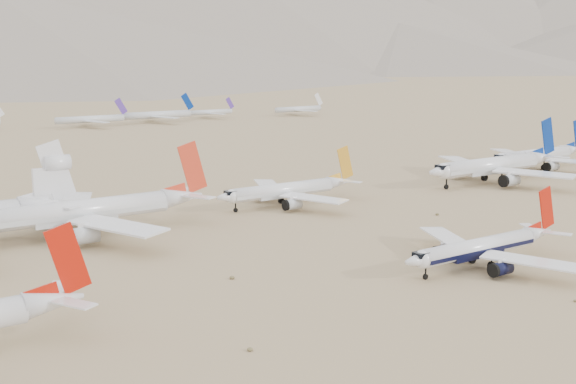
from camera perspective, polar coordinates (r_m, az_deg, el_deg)
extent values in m
plane|color=#9A7C5A|center=(138.32, 9.68, -6.17)|extent=(7000.00, 7000.00, 0.00)
cylinder|color=white|center=(142.31, 14.79, -4.24)|extent=(28.99, 3.43, 3.43)
cube|color=black|center=(142.43, 14.78, -4.41)|extent=(28.41, 3.48, 0.77)
sphere|color=white|center=(132.11, 10.59, -5.24)|extent=(3.43, 3.43, 3.43)
cube|color=black|center=(131.50, 10.45, -4.88)|extent=(2.40, 2.23, 0.86)
cone|color=white|center=(155.81, 19.19, -3.07)|extent=(7.25, 3.43, 3.43)
cube|color=white|center=(137.98, 18.57, -5.19)|extent=(11.20, 17.64, 0.54)
cube|color=white|center=(154.92, 20.49, -3.08)|extent=(4.60, 6.02, 0.21)
cylinder|color=black|center=(137.29, 16.53, -5.82)|extent=(4.03, 2.47, 2.47)
cube|color=white|center=(150.68, 12.46, -3.52)|extent=(11.20, 17.64, 0.54)
cube|color=white|center=(158.75, 18.55, -2.62)|extent=(4.60, 6.02, 0.21)
cylinder|color=black|center=(146.35, 12.24, -4.57)|extent=(4.03, 2.47, 2.47)
cube|color=#B61407|center=(156.31, 19.75, -1.19)|extent=(5.49, 0.27, 9.05)
cylinder|color=black|center=(133.68, 10.81, -6.59)|extent=(1.03, 0.43, 1.03)
cylinder|color=black|center=(142.57, 15.78, -5.61)|extent=(1.44, 0.86, 1.44)
cylinder|color=black|center=(145.57, 14.34, -5.19)|extent=(1.44, 0.86, 1.44)
cone|color=white|center=(110.81, -18.02, -8.19)|extent=(8.67, 4.16, 4.16)
cube|color=white|center=(107.43, -16.57, -8.42)|extent=(5.51, 7.20, 0.25)
cube|color=white|center=(114.73, -17.78, -7.24)|extent=(5.51, 7.20, 0.25)
cube|color=#B61407|center=(109.66, -17.00, -5.05)|extent=(6.57, 0.33, 10.83)
cylinder|color=white|center=(233.89, 15.67, 2.05)|extent=(40.30, 4.88, 4.88)
cube|color=silver|center=(233.98, 15.67, 1.90)|extent=(39.49, 4.96, 1.10)
sphere|color=white|center=(219.12, 12.23, 1.63)|extent=(4.88, 4.88, 4.88)
cube|color=black|center=(218.39, 12.11, 1.96)|extent=(3.42, 3.17, 1.22)
cone|color=white|center=(253.12, 19.37, 2.58)|extent=(10.07, 4.88, 4.88)
cube|color=white|center=(227.64, 18.88, 1.41)|extent=(15.56, 24.52, 0.76)
cube|color=white|center=(251.89, 20.48, 2.61)|extent=(6.40, 8.36, 0.29)
cylinder|color=silver|center=(226.40, 17.17, 0.90)|extent=(5.60, 3.52, 3.52)
cube|color=white|center=(245.62, 13.63, 2.36)|extent=(15.56, 24.52, 0.76)
cube|color=white|center=(257.37, 18.81, 2.88)|extent=(6.40, 8.36, 0.29)
cylinder|color=silver|center=(239.23, 13.48, 1.61)|extent=(5.60, 3.52, 3.52)
cube|color=navy|center=(254.50, 19.85, 4.18)|extent=(7.64, 0.39, 12.58)
cylinder|color=black|center=(220.82, 12.40, 0.41)|extent=(1.47, 0.61, 1.47)
cylinder|color=black|center=(233.73, 16.52, 0.86)|extent=(2.05, 1.22, 2.05)
cylinder|color=black|center=(238.07, 15.26, 1.11)|extent=(2.05, 1.22, 2.05)
cylinder|color=white|center=(191.96, -0.44, 0.16)|extent=(30.68, 3.73, 3.73)
cube|color=silver|center=(192.05, -0.44, 0.03)|extent=(30.06, 3.78, 0.84)
sphere|color=white|center=(184.14, -4.43, -0.34)|extent=(3.73, 3.73, 3.73)
cube|color=black|center=(183.67, -4.59, -0.05)|extent=(2.61, 2.42, 0.93)
cone|color=white|center=(202.76, 4.04, 0.80)|extent=(7.67, 3.73, 3.73)
cube|color=white|center=(184.67, 2.02, -0.49)|extent=(11.85, 18.67, 0.58)
cube|color=white|center=(200.86, 5.00, 0.83)|extent=(4.87, 6.37, 0.22)
cylinder|color=silver|center=(185.31, 0.41, -0.97)|extent=(4.26, 2.68, 2.68)
cube|color=white|center=(202.27, -1.56, 0.53)|extent=(11.85, 18.67, 0.58)
cube|color=white|center=(206.34, 3.77, 1.12)|extent=(4.87, 6.37, 0.22)
cylinder|color=silver|center=(197.79, -2.06, -0.21)|extent=(4.26, 2.68, 2.68)
cube|color=gold|center=(203.19, 4.54, 2.34)|extent=(5.81, 0.30, 9.58)
cylinder|color=black|center=(185.36, -4.16, -1.44)|extent=(1.12, 0.47, 1.12)
cylinder|color=black|center=(191.22, 0.31, -0.95)|extent=(1.57, 0.93, 1.57)
cylinder|color=black|center=(195.47, -0.55, -0.69)|extent=(1.57, 0.93, 1.57)
cylinder|color=white|center=(166.80, -16.15, -1.45)|extent=(40.68, 4.97, 4.97)
cube|color=silver|center=(166.93, -16.13, -1.66)|extent=(39.87, 5.05, 1.12)
cone|color=white|center=(175.67, -8.34, -0.38)|extent=(10.17, 4.97, 4.97)
cube|color=white|center=(154.70, -13.39, -2.60)|extent=(15.71, 24.76, 0.77)
cube|color=white|center=(172.25, -7.07, -0.37)|extent=(6.46, 8.44, 0.30)
cylinder|color=silver|center=(157.47, -15.74, -3.32)|extent=(5.65, 3.58, 3.58)
cube|color=white|center=(181.31, -16.58, -0.77)|extent=(15.71, 24.76, 0.77)
cube|color=white|center=(180.55, -8.42, 0.13)|extent=(6.46, 8.44, 0.30)
cylinder|color=silver|center=(176.29, -17.80, -1.92)|extent=(5.65, 3.58, 3.58)
cube|color=red|center=(175.63, -7.57, 1.98)|extent=(7.71, 0.40, 12.70)
cylinder|color=black|center=(165.12, -15.13, -3.19)|extent=(2.09, 1.24, 2.09)
cylinder|color=black|center=(171.56, -15.88, -2.70)|extent=(2.09, 1.24, 2.09)
cone|color=white|center=(170.66, -18.69, -1.03)|extent=(11.20, 5.36, 5.36)
cube|color=white|center=(166.21, -17.51, -1.03)|extent=(7.11, 9.30, 0.32)
cube|color=white|center=(175.96, -18.47, -0.44)|extent=(7.11, 9.30, 0.32)
cube|color=white|center=(170.09, -17.84, 1.64)|extent=(8.49, 0.43, 13.99)
cylinder|color=white|center=(169.91, -17.78, 2.22)|extent=(5.60, 3.48, 3.48)
cylinder|color=white|center=(266.46, 18.91, 2.76)|extent=(35.03, 4.23, 4.23)
cube|color=silver|center=(266.53, 18.90, 2.65)|extent=(34.33, 4.29, 0.95)
sphere|color=white|center=(252.86, 16.48, 2.49)|extent=(4.23, 4.23, 4.23)
cube|color=black|center=(252.21, 16.40, 2.74)|extent=(2.96, 2.75, 1.06)
cone|color=white|center=(283.83, 21.58, 3.12)|extent=(8.76, 4.23, 4.23)
cube|color=white|center=(261.57, 21.39, 2.29)|extent=(13.53, 21.32, 0.66)
cylinder|color=silver|center=(260.19, 20.11, 1.91)|extent=(4.87, 3.05, 3.05)
cube|color=white|center=(276.21, 17.21, 2.98)|extent=(13.53, 21.32, 0.66)
cube|color=white|center=(287.44, 21.12, 3.35)|extent=(5.56, 7.27, 0.25)
cylinder|color=silver|center=(270.59, 17.17, 2.42)|extent=(4.87, 3.05, 3.05)
cylinder|color=black|center=(254.30, 16.58, 1.56)|extent=(1.27, 0.53, 1.27)
cylinder|color=black|center=(266.43, 19.55, 1.85)|extent=(1.78, 1.06, 1.78)
cylinder|color=black|center=(269.95, 18.55, 2.03)|extent=(1.78, 1.06, 1.78)
cylinder|color=silver|center=(408.10, -15.37, 5.57)|extent=(37.84, 3.74, 3.74)
cube|color=#4E2F9B|center=(413.54, -13.06, 6.62)|extent=(7.54, 0.37, 9.49)
cube|color=silver|center=(398.91, -14.91, 5.39)|extent=(9.97, 17.42, 0.37)
cube|color=silver|center=(417.42, -15.80, 5.58)|extent=(9.97, 17.42, 0.37)
cylinder|color=silver|center=(425.82, -10.32, 6.02)|extent=(41.56, 4.11, 4.11)
cube|color=navy|center=(433.43, -7.96, 7.10)|extent=(8.28, 0.41, 10.42)
cube|color=silver|center=(416.07, -9.72, 5.84)|extent=(10.95, 19.13, 0.41)
cube|color=silver|center=(435.72, -10.88, 6.03)|extent=(10.95, 19.13, 0.41)
cylinder|color=silver|center=(447.45, -6.19, 6.30)|extent=(30.04, 2.97, 2.97)
cube|color=#4E2F9B|center=(453.77, -4.62, 7.03)|extent=(5.98, 0.30, 7.53)
cube|color=silver|center=(440.63, -5.72, 6.18)|extent=(7.91, 13.83, 0.30)
cube|color=silver|center=(454.37, -6.65, 6.30)|extent=(7.91, 13.83, 0.30)
cylinder|color=silver|center=(465.89, 0.82, 6.57)|extent=(34.06, 3.37, 3.37)
cube|color=white|center=(474.74, 2.43, 7.34)|extent=(6.78, 0.34, 8.54)
cube|color=silver|center=(458.72, 1.45, 6.44)|extent=(8.97, 15.68, 0.34)
cube|color=silver|center=(473.19, 0.21, 6.58)|extent=(8.97, 15.68, 0.34)
cone|color=slate|center=(2133.86, 3.64, 13.85)|extent=(1682.00, 1682.00, 290.00)
cone|color=slate|center=(2646.04, 12.29, 13.74)|extent=(2380.00, 2380.00, 350.00)
cone|color=slate|center=(1618.81, 8.81, 11.28)|extent=(900.00, 900.00, 100.00)
ellipsoid|color=brown|center=(101.78, -3.03, -12.31)|extent=(0.84, 0.84, 0.46)
ellipsoid|color=brown|center=(131.98, -4.44, -6.75)|extent=(0.98, 0.98, 0.54)
ellipsoid|color=brown|center=(129.12, 21.77, -7.98)|extent=(0.70, 0.70, 0.39)
ellipsoid|color=brown|center=(156.47, 15.82, -4.31)|extent=(0.84, 0.84, 0.46)
ellipsoid|color=brown|center=(185.44, 11.71, -1.72)|extent=(0.98, 0.98, 0.54)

